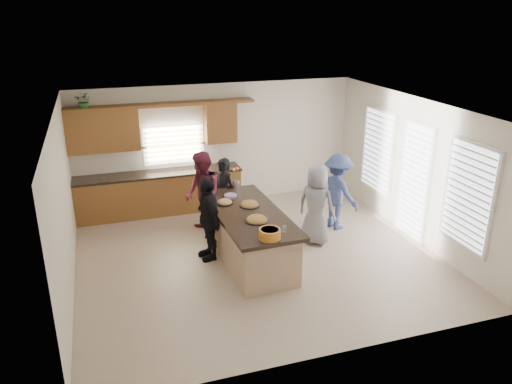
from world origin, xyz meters
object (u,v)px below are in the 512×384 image
object	(u,v)px
woman_left_front	(208,218)
woman_right_back	(338,192)
salad_bowl	(270,233)
woman_left_mid	(203,195)
woman_left_back	(224,194)
island	(249,237)
woman_right_front	(316,205)

from	to	relation	value
woman_left_front	woman_right_back	bearing A→B (deg)	92.48
salad_bowl	woman_left_mid	xyz separation A→B (m)	(-0.56, 2.44, -0.17)
woman_left_front	woman_right_back	distance (m)	2.90
salad_bowl	woman_left_back	distance (m)	2.68
island	salad_bowl	world-z (taller)	salad_bowl
salad_bowl	woman_right_back	world-z (taller)	woman_right_back
woman_left_back	woman_right_front	size ratio (longest dim) A/B	0.95
woman_left_mid	woman_right_back	bearing A→B (deg)	73.72
woman_left_back	woman_left_front	distance (m)	1.37
island	woman_right_front	xyz separation A→B (m)	(1.46, 0.28, 0.34)
woman_left_front	woman_right_front	world-z (taller)	woman_right_front
woman_left_front	woman_right_back	size ratio (longest dim) A/B	0.98
salad_bowl	woman_left_back	world-z (taller)	woman_left_back
salad_bowl	woman_left_front	bearing A→B (deg)	115.26
woman_left_back	woman_left_mid	xyz separation A→B (m)	(-0.49, -0.22, 0.12)
island	woman_right_back	world-z (taller)	woman_right_back
salad_bowl	woman_right_back	xyz separation A→B (m)	(2.18, 1.94, -0.23)
salad_bowl	woman_right_back	distance (m)	2.92
woman_left_mid	woman_right_front	size ratio (longest dim) A/B	1.10
island	woman_left_front	size ratio (longest dim) A/B	1.73
island	woman_left_front	distance (m)	0.82
island	woman_right_front	distance (m)	1.52
woman_right_back	woman_right_front	distance (m)	0.88
woman_left_front	island	bearing A→B (deg)	59.10
island	woman_left_back	bearing A→B (deg)	90.93
woman_left_back	woman_left_mid	bearing A→B (deg)	-92.47
salad_bowl	woman_left_mid	distance (m)	2.51
woman_left_mid	island	bearing A→B (deg)	17.61
woman_left_mid	woman_right_back	world-z (taller)	woman_left_mid
salad_bowl	woman_left_back	size ratio (longest dim) A/B	0.23
woman_left_mid	woman_right_back	size ratio (longest dim) A/B	1.08
woman_left_back	woman_left_front	xyz separation A→B (m)	(-0.60, -1.23, 0.04)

